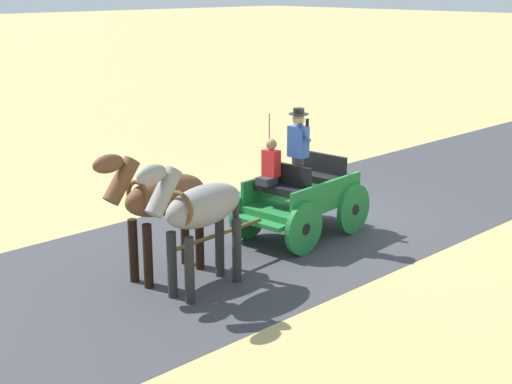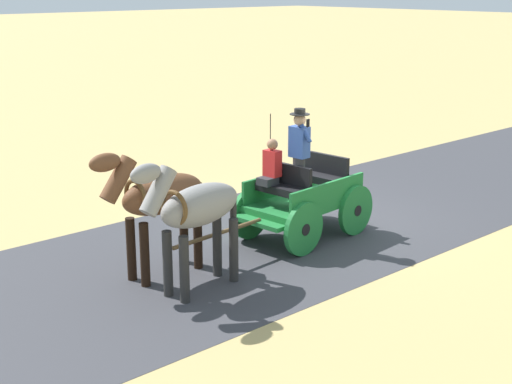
# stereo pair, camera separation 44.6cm
# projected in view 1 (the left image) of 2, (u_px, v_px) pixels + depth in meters

# --- Properties ---
(ground_plane) EXTENTS (200.00, 200.00, 0.00)m
(ground_plane) POSITION_uv_depth(u_px,v_px,m) (317.00, 221.00, 14.96)
(ground_plane) COLOR tan
(road_surface) EXTENTS (5.38, 160.00, 0.01)m
(road_surface) POSITION_uv_depth(u_px,v_px,m) (317.00, 221.00, 14.96)
(road_surface) COLOR #38383D
(road_surface) RESTS_ON ground
(horse_drawn_carriage) EXTENTS (1.60, 4.52, 2.50)m
(horse_drawn_carriage) POSITION_uv_depth(u_px,v_px,m) (299.00, 195.00, 13.83)
(horse_drawn_carriage) COLOR #1E7233
(horse_drawn_carriage) RESTS_ON ground
(horse_near_side) EXTENTS (0.75, 2.15, 2.21)m
(horse_near_side) POSITION_uv_depth(u_px,v_px,m) (199.00, 210.00, 11.22)
(horse_near_side) COLOR gray
(horse_near_side) RESTS_ON ground
(horse_off_side) EXTENTS (0.63, 2.13, 2.21)m
(horse_off_side) POSITION_uv_depth(u_px,v_px,m) (160.00, 199.00, 11.78)
(horse_off_side) COLOR brown
(horse_off_side) RESTS_ON ground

